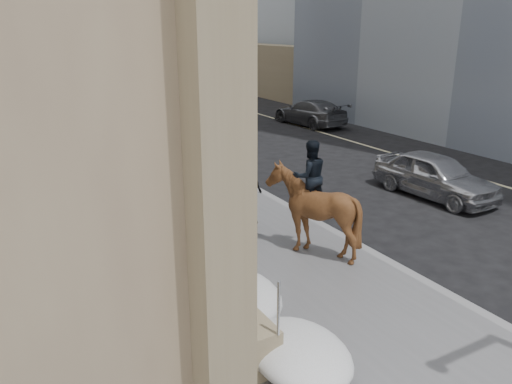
{
  "coord_description": "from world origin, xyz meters",
  "views": [
    {
      "loc": [
        -5.25,
        -7.49,
        5.32
      ],
      "look_at": [
        0.07,
        2.04,
        1.7
      ],
      "focal_mm": 35.0,
      "sensor_mm": 36.0,
      "label": 1
    }
  ],
  "objects_px": {
    "mounted_horse_right": "(312,207)",
    "pedestrian": "(248,195)",
    "mounted_horse_left": "(207,203)",
    "car_grey": "(310,112)",
    "car_silver": "(435,175)"
  },
  "relations": [
    {
      "from": "mounted_horse_left",
      "to": "mounted_horse_right",
      "type": "distance_m",
      "value": 2.65
    },
    {
      "from": "mounted_horse_left",
      "to": "car_grey",
      "type": "distance_m",
      "value": 17.07
    },
    {
      "from": "mounted_horse_left",
      "to": "car_silver",
      "type": "relative_size",
      "value": 0.61
    },
    {
      "from": "pedestrian",
      "to": "car_grey",
      "type": "xyz_separation_m",
      "value": [
        10.36,
        11.87,
        -0.26
      ]
    },
    {
      "from": "mounted_horse_right",
      "to": "car_silver",
      "type": "xyz_separation_m",
      "value": [
        6.16,
        1.76,
        -0.56
      ]
    },
    {
      "from": "mounted_horse_right",
      "to": "pedestrian",
      "type": "height_order",
      "value": "mounted_horse_right"
    },
    {
      "from": "mounted_horse_left",
      "to": "car_grey",
      "type": "relative_size",
      "value": 0.53
    },
    {
      "from": "pedestrian",
      "to": "mounted_horse_left",
      "type": "bearing_deg",
      "value": -178.93
    },
    {
      "from": "mounted_horse_left",
      "to": "car_silver",
      "type": "bearing_deg",
      "value": 179.55
    },
    {
      "from": "car_silver",
      "to": "mounted_horse_left",
      "type": "bearing_deg",
      "value": 176.3
    },
    {
      "from": "mounted_horse_right",
      "to": "pedestrian",
      "type": "distance_m",
      "value": 2.37
    },
    {
      "from": "pedestrian",
      "to": "mounted_horse_right",
      "type": "bearing_deg",
      "value": -95.41
    },
    {
      "from": "car_grey",
      "to": "mounted_horse_left",
      "type": "bearing_deg",
      "value": 42.09
    },
    {
      "from": "mounted_horse_right",
      "to": "car_silver",
      "type": "bearing_deg",
      "value": -151.28
    },
    {
      "from": "mounted_horse_left",
      "to": "pedestrian",
      "type": "height_order",
      "value": "mounted_horse_left"
    }
  ]
}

